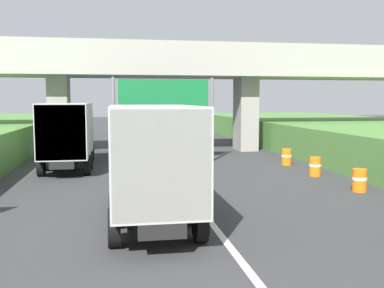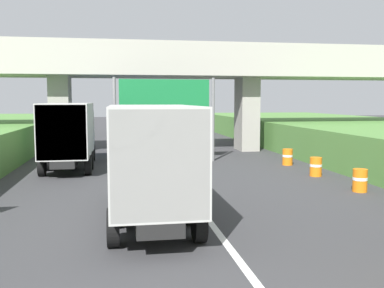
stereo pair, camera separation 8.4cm
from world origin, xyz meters
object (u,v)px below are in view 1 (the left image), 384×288
(truck_silver, at_px, (150,156))
(construction_barrel_3, at_px, (359,180))
(truck_green, at_px, (69,132))
(construction_barrel_4, at_px, (315,166))
(overhead_highway_sign, at_px, (164,101))
(car_black, at_px, (127,125))
(construction_barrel_5, at_px, (287,157))
(car_blue, at_px, (131,141))

(truck_silver, bearing_deg, construction_barrel_3, 18.09)
(truck_green, bearing_deg, construction_barrel_4, -20.48)
(construction_barrel_3, bearing_deg, overhead_highway_sign, 125.01)
(truck_silver, bearing_deg, car_black, 89.82)
(truck_silver, bearing_deg, construction_barrel_5, 50.29)
(car_black, xyz_separation_m, construction_barrel_3, (8.31, -32.72, -0.40))
(construction_barrel_3, distance_m, construction_barrel_5, 7.26)
(overhead_highway_sign, height_order, car_black, overhead_highway_sign)
(truck_silver, distance_m, car_blue, 16.88)
(overhead_highway_sign, relative_size, construction_barrel_4, 6.53)
(overhead_highway_sign, bearing_deg, truck_green, -163.30)
(overhead_highway_sign, xyz_separation_m, construction_barrel_4, (6.56, -5.94, -3.10))
(car_blue, distance_m, construction_barrel_4, 13.40)
(construction_barrel_4, relative_size, construction_barrel_5, 1.00)
(car_black, distance_m, construction_barrel_4, 30.22)
(truck_green, xyz_separation_m, car_black, (3.57, 24.71, -1.08))
(overhead_highway_sign, bearing_deg, truck_silver, -97.95)
(construction_barrel_5, bearing_deg, car_black, 107.85)
(overhead_highway_sign, distance_m, construction_barrel_5, 7.65)
(construction_barrel_4, bearing_deg, construction_barrel_3, -87.76)
(car_black, height_order, construction_barrel_3, car_black)
(truck_silver, relative_size, construction_barrel_4, 8.11)
(truck_silver, distance_m, car_black, 35.49)
(construction_barrel_5, bearing_deg, truck_green, 176.33)
(car_black, bearing_deg, construction_barrel_4, -74.32)
(overhead_highway_sign, xyz_separation_m, truck_green, (-5.18, -1.55, -1.63))
(overhead_highway_sign, bearing_deg, car_black, 93.97)
(truck_green, height_order, construction_barrel_4, truck_green)
(car_blue, bearing_deg, construction_barrel_5, -39.18)
(truck_silver, relative_size, car_black, 1.78)
(car_blue, height_order, construction_barrel_5, car_blue)
(truck_green, distance_m, construction_barrel_4, 12.62)
(construction_barrel_3, bearing_deg, construction_barrel_4, 92.24)
(overhead_highway_sign, height_order, construction_barrel_4, overhead_highway_sign)
(truck_green, bearing_deg, car_black, 81.77)
(car_black, relative_size, construction_barrel_3, 4.56)
(construction_barrel_4, bearing_deg, truck_green, 159.52)
(truck_silver, height_order, construction_barrel_5, truck_silver)
(truck_silver, distance_m, truck_green, 11.31)
(car_blue, height_order, car_black, same)
(truck_green, height_order, construction_barrel_3, truck_green)
(truck_green, bearing_deg, truck_silver, -72.18)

